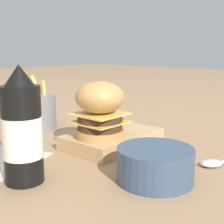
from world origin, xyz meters
The scene contains 8 objects.
ground_plane centered at (0.00, 0.00, 0.00)m, with size 6.00×6.00×0.00m, color #9E7A56.
serving_board centered at (0.00, 0.04, 0.02)m, with size 0.23×0.14×0.03m.
burger centered at (-0.05, 0.03, 0.10)m, with size 0.11×0.11×0.13m.
ketchup_bottle centered at (-0.26, 0.02, 0.09)m, with size 0.07×0.07×0.20m.
fries_basket centered at (-0.02, 0.31, 0.05)m, with size 0.11×0.11×0.16m.
side_bowl centered at (-0.11, -0.15, 0.03)m, with size 0.14×0.14×0.06m.
spoon centered at (0.04, -0.21, 0.01)m, with size 0.15×0.11×0.01m.
ketchup_puddle centered at (0.15, 0.24, 0.00)m, with size 0.05×0.05×0.00m.
Camera 1 is at (-0.55, -0.43, 0.23)m, focal length 50.00 mm.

